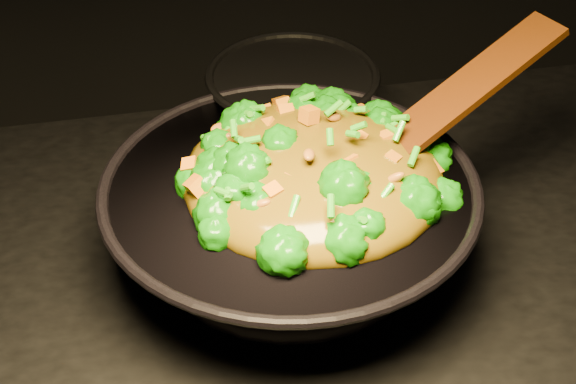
{
  "coord_description": "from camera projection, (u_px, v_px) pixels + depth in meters",
  "views": [
    {
      "loc": [
        -0.09,
        -0.58,
        1.56
      ],
      "look_at": [
        0.05,
        0.12,
        0.99
      ],
      "focal_mm": 55.0,
      "sensor_mm": 36.0,
      "label": 1
    }
  ],
  "objects": [
    {
      "name": "spatula",
      "position": [
        438.0,
        112.0,
        0.91
      ],
      "size": [
        0.3,
        0.15,
        0.13
      ],
      "primitive_type": "cube",
      "rotation": [
        0.0,
        -0.38,
        0.37
      ],
      "color": "#3D1907",
      "rests_on": "wok"
    },
    {
      "name": "wok",
      "position": [
        290.0,
        226.0,
        0.93
      ],
      "size": [
        0.47,
        0.47,
        0.11
      ],
      "primitive_type": null,
      "rotation": [
        0.0,
        0.0,
        0.29
      ],
      "color": "black",
      "rests_on": "stovetop"
    },
    {
      "name": "stir_fry",
      "position": [
        314.0,
        144.0,
        0.88
      ],
      "size": [
        0.33,
        0.33,
        0.09
      ],
      "primitive_type": null,
      "rotation": [
        0.0,
        0.0,
        -0.27
      ],
      "color": "#177B08",
      "rests_on": "wok"
    },
    {
      "name": "back_pot",
      "position": [
        293.0,
        112.0,
        1.1
      ],
      "size": [
        0.23,
        0.23,
        0.12
      ],
      "primitive_type": "cylinder",
      "rotation": [
        0.0,
        0.0,
        0.15
      ],
      "color": "black",
      "rests_on": "stovetop"
    }
  ]
}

